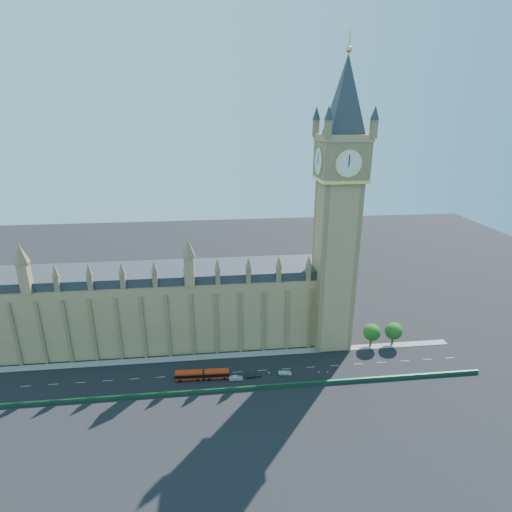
{
  "coord_description": "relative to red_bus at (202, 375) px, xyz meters",
  "views": [
    {
      "loc": [
        -1.9,
        -107.71,
        76.98
      ],
      "look_at": [
        11.18,
        10.0,
        35.46
      ],
      "focal_mm": 28.0,
      "sensor_mm": 36.0,
      "label": 1
    }
  ],
  "objects": [
    {
      "name": "cone_d",
      "position": [
        27.12,
        0.7,
        -1.11
      ],
      "size": [
        0.54,
        0.54,
        0.74
      ],
      "rotation": [
        0.0,
        0.0,
        0.16
      ],
      "color": "black",
      "rests_on": "ground"
    },
    {
      "name": "tree_east_far",
      "position": [
        67.18,
        12.42,
        4.17
      ],
      "size": [
        6.0,
        6.0,
        8.5
      ],
      "color": "#382619",
      "rests_on": "ground"
    },
    {
      "name": "ground",
      "position": [
        6.96,
        2.33,
        -1.48
      ],
      "size": [
        400.0,
        400.0,
        0.0
      ],
      "primitive_type": "plane",
      "color": "black",
      "rests_on": "ground"
    },
    {
      "name": "palace_westminster",
      "position": [
        -18.04,
        24.33,
        12.39
      ],
      "size": [
        120.0,
        20.0,
        28.0
      ],
      "color": "#A3834F",
      "rests_on": "ground"
    },
    {
      "name": "tree_east_near",
      "position": [
        59.18,
        12.42,
        4.17
      ],
      "size": [
        6.0,
        6.0,
        8.5
      ],
      "color": "#382619",
      "rests_on": "ground"
    },
    {
      "name": "car_grey",
      "position": [
        15.8,
        -0.6,
        -0.69
      ],
      "size": [
        4.67,
        1.97,
        1.58
      ],
      "primitive_type": "imported",
      "rotation": [
        0.0,
        0.0,
        1.59
      ],
      "color": "#3A3B41",
      "rests_on": "ground"
    },
    {
      "name": "cone_a",
      "position": [
        20.96,
        0.27,
        -1.08
      ],
      "size": [
        0.53,
        0.53,
        0.8
      ],
      "rotation": [
        0.0,
        0.0,
        -0.06
      ],
      "color": "black",
      "rests_on": "ground"
    },
    {
      "name": "car_silver",
      "position": [
        10.37,
        -1.68,
        -0.79
      ],
      "size": [
        4.23,
        1.55,
        1.38
      ],
      "primitive_type": "imported",
      "rotation": [
        0.0,
        0.0,
        1.55
      ],
      "color": "#A6A8AD",
      "rests_on": "ground"
    },
    {
      "name": "kerb_north",
      "position": [
        6.96,
        11.83,
        -1.4
      ],
      "size": [
        160.0,
        3.0,
        0.16
      ],
      "primitive_type": "cube",
      "color": "gray",
      "rests_on": "ground"
    },
    {
      "name": "elizabeth_tower",
      "position": [
        44.96,
        16.33,
        53.08
      ],
      "size": [
        20.59,
        20.59,
        105.0
      ],
      "color": "#A3834F",
      "rests_on": "ground"
    },
    {
      "name": "cone_c",
      "position": [
        36.64,
        -1.28,
        -1.09
      ],
      "size": [
        0.51,
        0.51,
        0.79
      ],
      "rotation": [
        0.0,
        0.0,
        -0.04
      ],
      "color": "black",
      "rests_on": "ground"
    },
    {
      "name": "red_bus",
      "position": [
        0.0,
        0.0,
        0.0
      ],
      "size": [
        16.58,
        3.09,
        2.81
      ],
      "rotation": [
        0.0,
        0.0,
        -0.03
      ],
      "color": "red",
      "rests_on": "ground"
    },
    {
      "name": "car_white",
      "position": [
        25.92,
        -0.65,
        -0.86
      ],
      "size": [
        4.39,
        2.1,
        1.23
      ],
      "primitive_type": "imported",
      "rotation": [
        0.0,
        0.0,
        1.48
      ],
      "color": "silver",
      "rests_on": "ground"
    },
    {
      "name": "cone_b",
      "position": [
        39.53,
        -1.19,
        -1.17
      ],
      "size": [
        0.41,
        0.41,
        0.63
      ],
      "rotation": [
        0.0,
        0.0,
        -0.03
      ],
      "color": "black",
      "rests_on": "ground"
    },
    {
      "name": "bridge_parapet",
      "position": [
        6.96,
        -6.67,
        -0.88
      ],
      "size": [
        160.0,
        0.6,
        1.2
      ],
      "primitive_type": "cube",
      "color": "#1E4C2D",
      "rests_on": "ground"
    }
  ]
}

